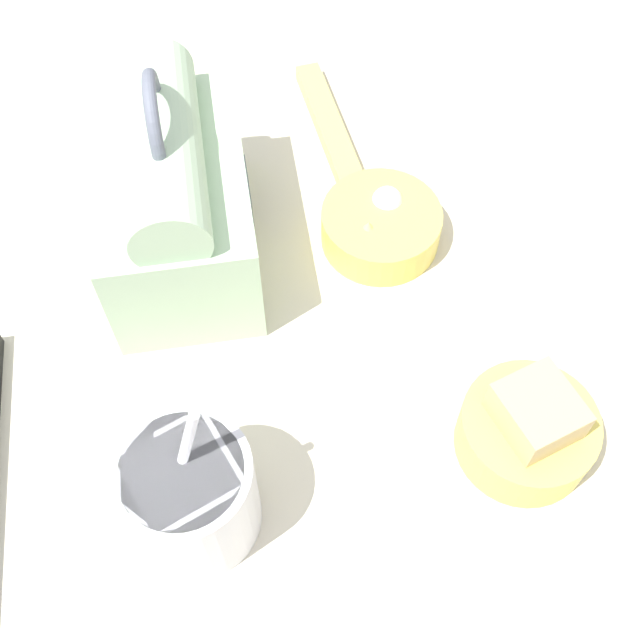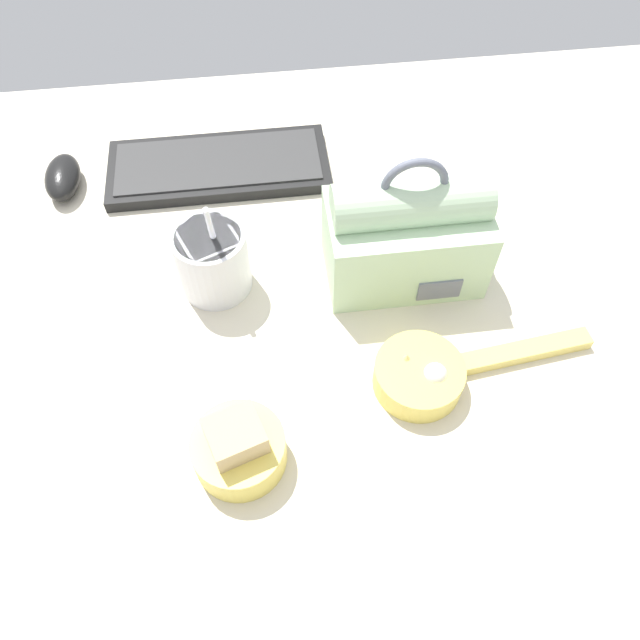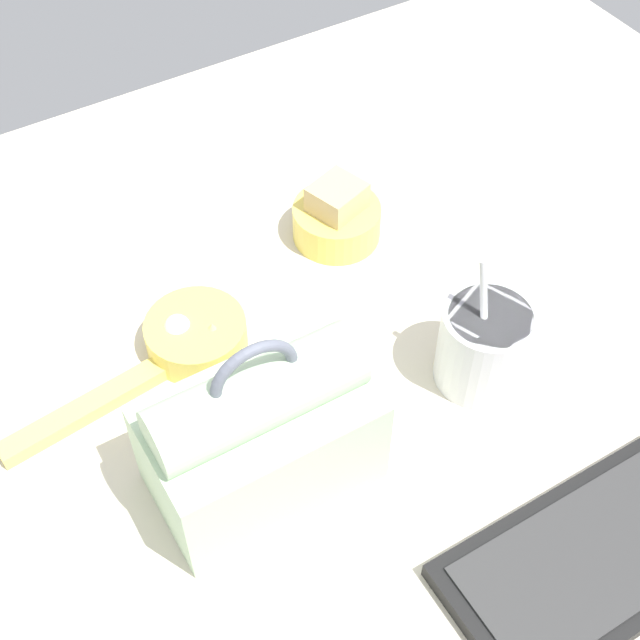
# 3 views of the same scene
# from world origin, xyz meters

# --- Properties ---
(desk_surface) EXTENTS (1.40, 1.10, 0.02)m
(desk_surface) POSITION_xyz_m (0.00, 0.00, 0.01)
(desk_surface) COLOR beige
(desk_surface) RESTS_ON ground
(keyboard) EXTENTS (0.33, 0.14, 0.02)m
(keyboard) POSITION_xyz_m (-0.09, 0.31, 0.03)
(keyboard) COLOR black
(keyboard) RESTS_ON desk_surface
(lunch_bag) EXTENTS (0.20, 0.12, 0.19)m
(lunch_bag) POSITION_xyz_m (0.14, 0.08, 0.09)
(lunch_bag) COLOR #B7D6AD
(lunch_bag) RESTS_ON desk_surface
(soup_cup) EXTENTS (0.09, 0.09, 0.16)m
(soup_cup) POSITION_xyz_m (-0.10, 0.09, 0.07)
(soup_cup) COLOR silver
(soup_cup) RESTS_ON desk_surface
(bento_bowl_sandwich) EXTENTS (0.10, 0.10, 0.08)m
(bento_bowl_sandwich) POSITION_xyz_m (-0.09, -0.16, 0.05)
(bento_bowl_sandwich) COLOR #EFD65B
(bento_bowl_sandwich) RESTS_ON desk_surface
(bento_bowl_snacks) EXTENTS (0.11, 0.11, 0.05)m
(bento_bowl_snacks) POSITION_xyz_m (0.13, -0.09, 0.04)
(bento_bowl_snacks) COLOR #EFD65B
(bento_bowl_snacks) RESTS_ON desk_surface
(chopstick_case) EXTENTS (0.19, 0.05, 0.02)m
(chopstick_case) POSITION_xyz_m (0.26, -0.07, 0.03)
(chopstick_case) COLOR #EFD666
(chopstick_case) RESTS_ON desk_surface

